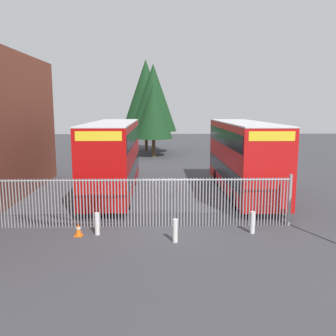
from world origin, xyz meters
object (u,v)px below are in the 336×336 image
(double_decker_bus_near_gate, at_px, (243,155))
(bollard_center_front, at_px, (175,231))
(bollard_near_left, at_px, (97,224))
(traffic_cone_by_gate, at_px, (78,229))
(double_decker_bus_behind_fence_left, at_px, (113,155))
(bollard_near_right, at_px, (253,222))

(double_decker_bus_near_gate, bearing_deg, bollard_center_front, -119.40)
(bollard_near_left, height_order, traffic_cone_by_gate, bollard_near_left)
(bollard_near_left, relative_size, traffic_cone_by_gate, 1.61)
(double_decker_bus_behind_fence_left, height_order, bollard_near_left, double_decker_bus_behind_fence_left)
(double_decker_bus_near_gate, relative_size, bollard_near_right, 11.38)
(double_decker_bus_near_gate, bearing_deg, double_decker_bus_behind_fence_left, 178.10)
(double_decker_bus_behind_fence_left, height_order, bollard_near_right, double_decker_bus_behind_fence_left)
(bollard_center_front, xyz_separation_m, bollard_near_right, (3.33, 0.96, 0.00))
(bollard_near_left, xyz_separation_m, bollard_center_front, (3.23, -0.96, 0.00))
(double_decker_bus_near_gate, relative_size, traffic_cone_by_gate, 18.32)
(double_decker_bus_near_gate, distance_m, bollard_near_left, 10.65)
(double_decker_bus_near_gate, distance_m, traffic_cone_by_gate, 11.33)
(double_decker_bus_near_gate, bearing_deg, bollard_near_left, -137.69)
(bollard_near_left, relative_size, bollard_center_front, 1.00)
(bollard_near_right, bearing_deg, double_decker_bus_behind_fence_left, 132.53)
(double_decker_bus_behind_fence_left, bearing_deg, double_decker_bus_near_gate, -1.90)
(double_decker_bus_behind_fence_left, bearing_deg, bollard_near_right, -47.47)
(double_decker_bus_near_gate, distance_m, double_decker_bus_behind_fence_left, 7.88)
(traffic_cone_by_gate, bearing_deg, double_decker_bus_near_gate, 40.19)
(bollard_near_left, bearing_deg, double_decker_bus_near_gate, 42.31)
(double_decker_bus_near_gate, distance_m, bollard_center_front, 9.39)
(double_decker_bus_behind_fence_left, bearing_deg, bollard_near_left, -88.91)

